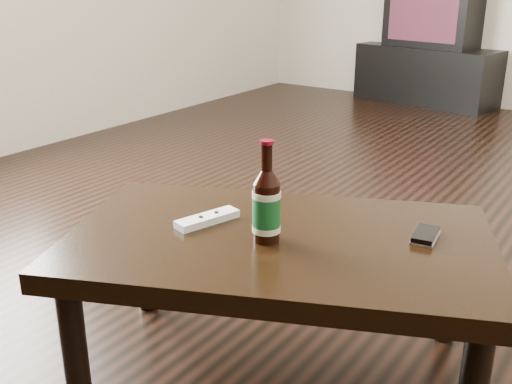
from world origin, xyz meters
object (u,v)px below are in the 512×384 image
Objects in this scene: tv at (437,12)px; phone at (425,236)px; coffee_table at (279,255)px; beer_bottle at (266,206)px; tv_stand at (431,74)px; remote at (207,219)px.

tv is 3.68m from phone.
tv reaches higher than phone.
beer_bottle is (-0.01, -0.04, 0.14)m from coffee_table.
coffee_table is (0.88, -3.66, 0.12)m from tv_stand.
tv_stand is 3.76m from remote.
remote is (-0.50, -0.22, 0.00)m from phone.
phone is at bearing 40.33° from remote.
tv_stand is 0.48m from tv.
tv_stand is 0.92× the size of coffee_table.
phone is at bearing -61.16° from tv.
tv reaches higher than remote.
tv_stand is 4.42× the size of beer_bottle.
phone reaches higher than coffee_table.
tv_stand is at bearing 103.23° from beer_bottle.
tv_stand is 9.97× the size of phone.
coffee_table is at bearing -66.44° from tv.
remote is at bearing -164.20° from phone.
tv is 3.78m from coffee_table.
beer_bottle is 0.20m from remote.
coffee_table is at bearing -66.44° from tv_stand.
tv is 6.90× the size of phone.
tv reaches higher than tv_stand.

